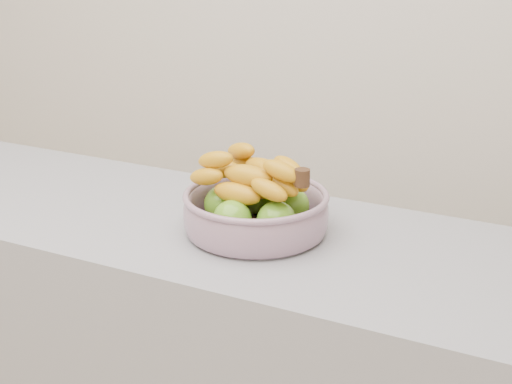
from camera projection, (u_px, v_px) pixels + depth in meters
counter at (157, 363)px, 1.95m from camera, size 2.00×0.60×0.90m
fruit_bowl at (256, 208)px, 1.64m from camera, size 0.34×0.34×0.18m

